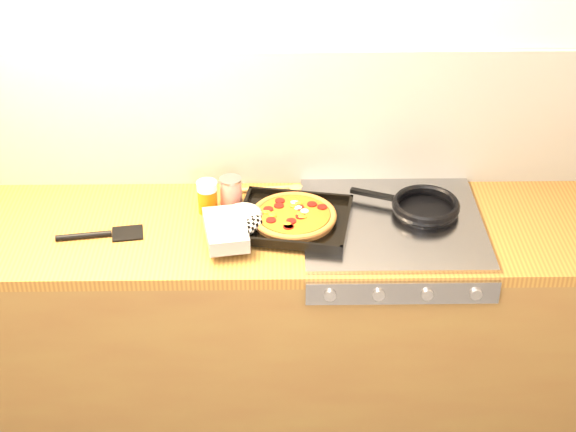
{
  "coord_description": "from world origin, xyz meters",
  "views": [
    {
      "loc": [
        0.07,
        -1.36,
        2.52
      ],
      "look_at": [
        0.1,
        1.08,
        0.95
      ],
      "focal_mm": 55.0,
      "sensor_mm": 36.0,
      "label": 1
    }
  ],
  "objects_px": {
    "tomato_can": "(231,192)",
    "frying_pan": "(424,207)",
    "juice_glass": "(207,197)",
    "pizza_on_tray": "(275,220)"
  },
  "relations": [
    {
      "from": "pizza_on_tray",
      "to": "frying_pan",
      "type": "bearing_deg",
      "value": 9.2
    },
    {
      "from": "pizza_on_tray",
      "to": "juice_glass",
      "type": "height_order",
      "value": "juice_glass"
    },
    {
      "from": "frying_pan",
      "to": "tomato_can",
      "type": "xyz_separation_m",
      "value": [
        -0.66,
        0.07,
        0.02
      ]
    },
    {
      "from": "frying_pan",
      "to": "tomato_can",
      "type": "distance_m",
      "value": 0.66
    },
    {
      "from": "pizza_on_tray",
      "to": "frying_pan",
      "type": "xyz_separation_m",
      "value": [
        0.5,
        0.08,
        -0.01
      ]
    },
    {
      "from": "frying_pan",
      "to": "juice_glass",
      "type": "distance_m",
      "value": 0.73
    },
    {
      "from": "pizza_on_tray",
      "to": "tomato_can",
      "type": "distance_m",
      "value": 0.22
    },
    {
      "from": "tomato_can",
      "to": "frying_pan",
      "type": "bearing_deg",
      "value": -6.36
    },
    {
      "from": "frying_pan",
      "to": "juice_glass",
      "type": "relative_size",
      "value": 3.44
    },
    {
      "from": "juice_glass",
      "to": "frying_pan",
      "type": "bearing_deg",
      "value": -2.78
    }
  ]
}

